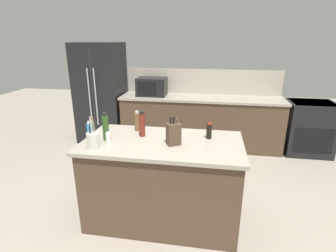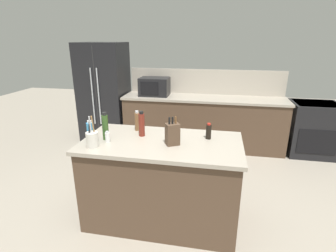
{
  "view_description": "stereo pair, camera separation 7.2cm",
  "coord_description": "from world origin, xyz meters",
  "px_view_note": "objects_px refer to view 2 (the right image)",
  "views": [
    {
      "loc": [
        0.47,
        -2.48,
        1.96
      ],
      "look_at": [
        0.0,
        0.35,
        0.99
      ],
      "focal_mm": 28.0,
      "sensor_mm": 36.0,
      "label": 1
    },
    {
      "loc": [
        0.54,
        -2.47,
        1.96
      ],
      "look_at": [
        0.0,
        0.35,
        0.99
      ],
      "focal_mm": 28.0,
      "sensor_mm": 36.0,
      "label": 2
    }
  ],
  "objects_px": {
    "knife_block": "(172,134)",
    "pepper_grinder": "(137,121)",
    "microwave": "(155,87)",
    "soy_sauce_bottle": "(209,131)",
    "range_oven": "(312,129)",
    "refrigerator": "(104,93)",
    "olive_oil_bottle": "(105,127)",
    "salt_shaker": "(108,137)",
    "vinegar_bottle": "(142,124)",
    "dish_soap_bottle": "(90,131)",
    "spice_jar_oregano": "(176,133)",
    "utensil_crock": "(92,139)"
  },
  "relations": [
    {
      "from": "soy_sauce_bottle",
      "to": "vinegar_bottle",
      "type": "height_order",
      "value": "vinegar_bottle"
    },
    {
      "from": "range_oven",
      "to": "utensil_crock",
      "type": "xyz_separation_m",
      "value": [
        -2.82,
        -2.47,
        0.56
      ]
    },
    {
      "from": "utensil_crock",
      "to": "pepper_grinder",
      "type": "height_order",
      "value": "utensil_crock"
    },
    {
      "from": "microwave",
      "to": "pepper_grinder",
      "type": "height_order",
      "value": "microwave"
    },
    {
      "from": "pepper_grinder",
      "to": "dish_soap_bottle",
      "type": "height_order",
      "value": "pepper_grinder"
    },
    {
      "from": "refrigerator",
      "to": "vinegar_bottle",
      "type": "bearing_deg",
      "value": -56.98
    },
    {
      "from": "soy_sauce_bottle",
      "to": "dish_soap_bottle",
      "type": "distance_m",
      "value": 1.23
    },
    {
      "from": "range_oven",
      "to": "soy_sauce_bottle",
      "type": "relative_size",
      "value": 5.34
    },
    {
      "from": "range_oven",
      "to": "pepper_grinder",
      "type": "relative_size",
      "value": 3.95
    },
    {
      "from": "soy_sauce_bottle",
      "to": "olive_oil_bottle",
      "type": "bearing_deg",
      "value": -168.31
    },
    {
      "from": "microwave",
      "to": "spice_jar_oregano",
      "type": "xyz_separation_m",
      "value": [
        0.73,
        -2.05,
        -0.12
      ]
    },
    {
      "from": "salt_shaker",
      "to": "olive_oil_bottle",
      "type": "bearing_deg",
      "value": 125.53
    },
    {
      "from": "refrigerator",
      "to": "microwave",
      "type": "bearing_deg",
      "value": -2.88
    },
    {
      "from": "refrigerator",
      "to": "salt_shaker",
      "type": "height_order",
      "value": "refrigerator"
    },
    {
      "from": "refrigerator",
      "to": "utensil_crock",
      "type": "height_order",
      "value": "refrigerator"
    },
    {
      "from": "range_oven",
      "to": "pepper_grinder",
      "type": "distance_m",
      "value": 3.23
    },
    {
      "from": "range_oven",
      "to": "soy_sauce_bottle",
      "type": "bearing_deg",
      "value": -130.1
    },
    {
      "from": "range_oven",
      "to": "vinegar_bottle",
      "type": "relative_size",
      "value": 3.3
    },
    {
      "from": "pepper_grinder",
      "to": "soy_sauce_bottle",
      "type": "height_order",
      "value": "pepper_grinder"
    },
    {
      "from": "range_oven",
      "to": "pepper_grinder",
      "type": "bearing_deg",
      "value": -142.85
    },
    {
      "from": "olive_oil_bottle",
      "to": "vinegar_bottle",
      "type": "bearing_deg",
      "value": 26.32
    },
    {
      "from": "soy_sauce_bottle",
      "to": "vinegar_bottle",
      "type": "bearing_deg",
      "value": -176.06
    },
    {
      "from": "soy_sauce_bottle",
      "to": "pepper_grinder",
      "type": "bearing_deg",
      "value": 171.99
    },
    {
      "from": "pepper_grinder",
      "to": "vinegar_bottle",
      "type": "height_order",
      "value": "vinegar_bottle"
    },
    {
      "from": "pepper_grinder",
      "to": "vinegar_bottle",
      "type": "relative_size",
      "value": 0.84
    },
    {
      "from": "range_oven",
      "to": "microwave",
      "type": "relative_size",
      "value": 1.74
    },
    {
      "from": "vinegar_bottle",
      "to": "salt_shaker",
      "type": "xyz_separation_m",
      "value": [
        -0.3,
        -0.24,
        -0.08
      ]
    },
    {
      "from": "knife_block",
      "to": "soy_sauce_bottle",
      "type": "bearing_deg",
      "value": 4.17
    },
    {
      "from": "microwave",
      "to": "soy_sauce_bottle",
      "type": "bearing_deg",
      "value": -61.97
    },
    {
      "from": "refrigerator",
      "to": "range_oven",
      "type": "distance_m",
      "value": 3.85
    },
    {
      "from": "range_oven",
      "to": "spice_jar_oregano",
      "type": "relative_size",
      "value": 9.21
    },
    {
      "from": "dish_soap_bottle",
      "to": "spice_jar_oregano",
      "type": "bearing_deg",
      "value": 17.3
    },
    {
      "from": "microwave",
      "to": "pepper_grinder",
      "type": "bearing_deg",
      "value": -82.19
    },
    {
      "from": "soy_sauce_bottle",
      "to": "dish_soap_bottle",
      "type": "relative_size",
      "value": 0.8
    },
    {
      "from": "microwave",
      "to": "utensil_crock",
      "type": "distance_m",
      "value": 2.47
    },
    {
      "from": "dish_soap_bottle",
      "to": "soy_sauce_bottle",
      "type": "bearing_deg",
      "value": 13.34
    },
    {
      "from": "vinegar_bottle",
      "to": "dish_soap_bottle",
      "type": "height_order",
      "value": "vinegar_bottle"
    },
    {
      "from": "knife_block",
      "to": "salt_shaker",
      "type": "xyz_separation_m",
      "value": [
        -0.67,
        -0.05,
        -0.06
      ]
    },
    {
      "from": "knife_block",
      "to": "pepper_grinder",
      "type": "relative_size",
      "value": 1.25
    },
    {
      "from": "microwave",
      "to": "vinegar_bottle",
      "type": "xyz_separation_m",
      "value": [
        0.36,
        -2.08,
        -0.03
      ]
    },
    {
      "from": "soy_sauce_bottle",
      "to": "olive_oil_bottle",
      "type": "distance_m",
      "value": 1.09
    },
    {
      "from": "vinegar_bottle",
      "to": "dish_soap_bottle",
      "type": "distance_m",
      "value": 0.54
    },
    {
      "from": "refrigerator",
      "to": "vinegar_bottle",
      "type": "xyz_separation_m",
      "value": [
        1.39,
        -2.13,
        0.13
      ]
    },
    {
      "from": "soy_sauce_bottle",
      "to": "dish_soap_bottle",
      "type": "bearing_deg",
      "value": -166.66
    },
    {
      "from": "soy_sauce_bottle",
      "to": "dish_soap_bottle",
      "type": "height_order",
      "value": "dish_soap_bottle"
    },
    {
      "from": "microwave",
      "to": "dish_soap_bottle",
      "type": "relative_size",
      "value": 2.45
    },
    {
      "from": "knife_block",
      "to": "range_oven",
      "type": "bearing_deg",
      "value": 18.18
    },
    {
      "from": "utensil_crock",
      "to": "olive_oil_bottle",
      "type": "distance_m",
      "value": 0.23
    },
    {
      "from": "utensil_crock",
      "to": "olive_oil_bottle",
      "type": "bearing_deg",
      "value": 77.74
    },
    {
      "from": "refrigerator",
      "to": "olive_oil_bottle",
      "type": "relative_size",
      "value": 6.38
    }
  ]
}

